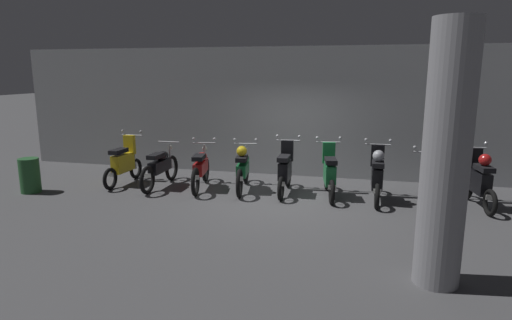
# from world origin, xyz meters

# --- Properties ---
(ground_plane) EXTENTS (80.00, 80.00, 0.00)m
(ground_plane) POSITION_xyz_m (0.00, 0.00, 0.00)
(ground_plane) COLOR #4C4C4F
(back_wall) EXTENTS (16.07, 0.30, 3.38)m
(back_wall) POSITION_xyz_m (0.00, 2.40, 1.69)
(back_wall) COLOR #9EA0A3
(back_wall) RESTS_ON ground
(motorbike_slot_0) EXTENTS (0.59, 1.68, 1.29)m
(motorbike_slot_0) POSITION_xyz_m (-4.03, 0.40, 0.53)
(motorbike_slot_0) COLOR black
(motorbike_slot_0) RESTS_ON ground
(motorbike_slot_1) EXTENTS (0.56, 1.95, 1.03)m
(motorbike_slot_1) POSITION_xyz_m (-3.03, 0.35, 0.49)
(motorbike_slot_1) COLOR black
(motorbike_slot_1) RESTS_ON ground
(motorbike_slot_2) EXTENTS (0.61, 1.93, 1.15)m
(motorbike_slot_2) POSITION_xyz_m (-2.02, 0.44, 0.49)
(motorbike_slot_2) COLOR black
(motorbike_slot_2) RESTS_ON ground
(motorbike_slot_3) EXTENTS (0.58, 1.94, 1.15)m
(motorbike_slot_3) POSITION_xyz_m (-1.01, 0.54, 0.53)
(motorbike_slot_3) COLOR black
(motorbike_slot_3) RESTS_ON ground
(motorbike_slot_4) EXTENTS (0.59, 1.68, 1.29)m
(motorbike_slot_4) POSITION_xyz_m (-0.00, 0.51, 0.53)
(motorbike_slot_4) COLOR black
(motorbike_slot_4) RESTS_ON ground
(motorbike_slot_5) EXTENTS (0.58, 1.67, 1.29)m
(motorbike_slot_5) POSITION_xyz_m (1.00, 0.48, 0.53)
(motorbike_slot_5) COLOR black
(motorbike_slot_5) RESTS_ON ground
(motorbike_slot_6) EXTENTS (0.59, 1.68, 1.29)m
(motorbike_slot_6) POSITION_xyz_m (2.02, 0.38, 0.57)
(motorbike_slot_6) COLOR black
(motorbike_slot_6) RESTS_ON ground
(motorbike_slot_7) EXTENTS (0.59, 1.95, 1.15)m
(motorbike_slot_7) POSITION_xyz_m (3.03, 0.38, 0.53)
(motorbike_slot_7) COLOR black
(motorbike_slot_7) RESTS_ON ground
(motorbike_slot_8) EXTENTS (0.58, 1.67, 1.29)m
(motorbike_slot_8) POSITION_xyz_m (4.03, 0.45, 0.57)
(motorbike_slot_8) COLOR black
(motorbike_slot_8) RESTS_ON ground
(support_pillar) EXTENTS (0.59, 0.59, 3.38)m
(support_pillar) POSITION_xyz_m (2.68, -3.26, 1.69)
(support_pillar) COLOR gray
(support_pillar) RESTS_ON ground
(trash_bin) EXTENTS (0.45, 0.45, 0.80)m
(trash_bin) POSITION_xyz_m (-5.72, -0.84, 0.40)
(trash_bin) COLOR #26592D
(trash_bin) RESTS_ON ground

